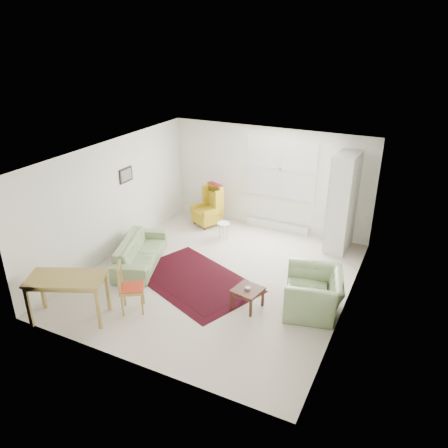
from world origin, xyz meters
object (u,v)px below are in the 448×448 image
at_px(sofa, 140,247).
at_px(desk_chair, 132,287).
at_px(stool, 223,230).
at_px(armchair, 314,289).
at_px(desk, 69,298).
at_px(wingback_chair, 207,206).
at_px(coffee_table, 247,298).
at_px(cabinet, 343,203).

distance_m(sofa, desk_chair, 1.69).
bearing_deg(stool, armchair, -35.49).
height_order(armchair, desk, armchair).
distance_m(wingback_chair, coffee_table, 3.71).
relative_size(wingback_chair, stool, 2.65).
relative_size(armchair, desk_chair, 1.18).
bearing_deg(sofa, desk, 161.28).
bearing_deg(sofa, coffee_table, -120.62).
distance_m(cabinet, desk_chair, 4.87).
bearing_deg(coffee_table, stool, 124.76).
height_order(coffee_table, desk_chair, desk_chair).
distance_m(sofa, coffee_table, 2.71).
distance_m(sofa, stool, 2.13).
relative_size(wingback_chair, desk_chair, 1.11).
bearing_deg(cabinet, sofa, -141.43).
xyz_separation_m(desk, desk_chair, (0.82, 0.65, 0.07)).
xyz_separation_m(sofa, stool, (1.03, 1.86, -0.18)).
height_order(wingback_chair, desk, wingback_chair).
height_order(armchair, desk_chair, desk_chair).
xyz_separation_m(armchair, stool, (-2.69, 1.92, -0.23)).
relative_size(sofa, wingback_chair, 1.81).
bearing_deg(sofa, stool, -49.11).
distance_m(wingback_chair, stool, 0.93).
height_order(armchair, coffee_table, armchair).
height_order(desk, desk_chair, desk_chair).
relative_size(wingback_chair, coffee_table, 2.21).
bearing_deg(coffee_table, desk, -148.21).
distance_m(armchair, desk, 4.19).
height_order(cabinet, desk_chair, cabinet).
bearing_deg(coffee_table, cabinet, 72.82).
relative_size(coffee_table, desk, 0.37).
bearing_deg(desk, sofa, 91.52).
bearing_deg(cabinet, wingback_chair, -173.60).
height_order(stool, desk, desk).
bearing_deg(cabinet, armchair, -84.07).
height_order(wingback_chair, desk_chair, wingback_chair).
relative_size(stool, desk, 0.31).
bearing_deg(desk, armchair, 29.13).
distance_m(wingback_chair, desk, 4.48).
relative_size(sofa, desk, 1.48).
distance_m(stool, desk_chair, 3.32).
bearing_deg(desk, wingback_chair, 86.72).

